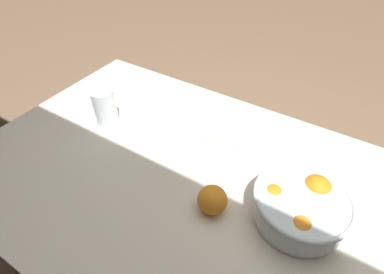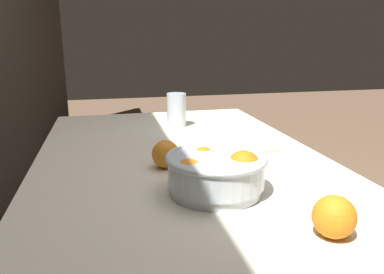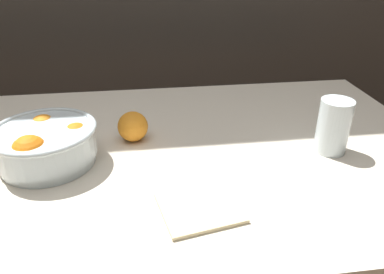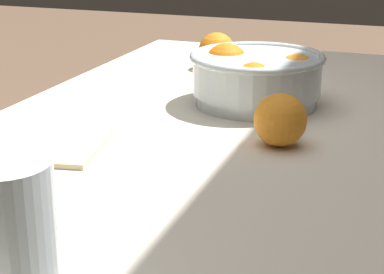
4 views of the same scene
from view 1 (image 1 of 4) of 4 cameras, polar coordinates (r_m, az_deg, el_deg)
name	(u,v)px [view 1 (image 1 of 4)]	position (r m, az deg, el deg)	size (l,w,h in m)	color
dining_table	(210,204)	(0.91, 3.44, -12.64)	(1.49, 0.86, 0.77)	beige
fruit_bowl	(300,206)	(0.79, 19.87, -12.32)	(0.24, 0.24, 0.10)	silver
juice_glass	(105,109)	(1.05, -16.20, 5.22)	(0.08, 0.08, 0.13)	#F4A314
orange_loose_near_bowl	(212,200)	(0.78, 3.89, -11.83)	(0.08, 0.08, 0.08)	orange
napkin	(222,128)	(1.03, 5.80, 1.74)	(0.15, 0.14, 0.01)	beige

